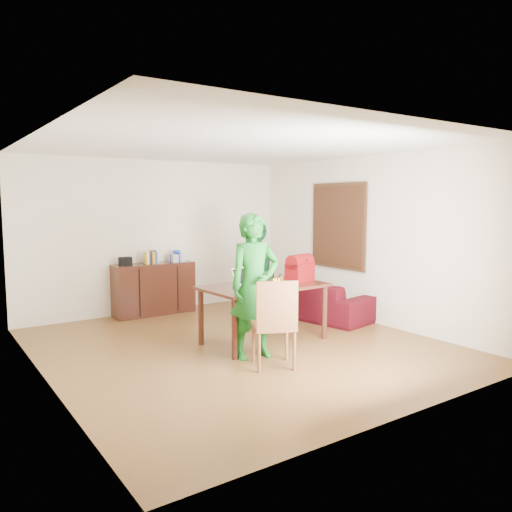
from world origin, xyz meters
TOP-DOWN VIEW (x-y plane):
  - room at (0.01, 0.13)m, footprint 5.20×5.70m
  - table at (0.39, -0.00)m, footprint 1.78×1.05m
  - chair at (-0.14, -0.95)m, footprint 0.63×0.62m
  - person_near at (-0.12, -0.50)m, footprint 0.73×0.54m
  - person_far at (0.74, 0.79)m, footprint 1.03×0.93m
  - laptop at (0.16, -0.03)m, footprint 0.42×0.34m
  - bananas at (0.33, -0.37)m, footprint 0.15×0.10m
  - bottle at (0.42, -0.34)m, footprint 0.07×0.07m
  - red_bag at (1.00, -0.04)m, footprint 0.47×0.34m
  - sofa at (1.95, 0.82)m, footprint 1.26×2.29m

SIDE VIEW (x-z plane):
  - chair at x=-0.14m, z-range -0.22..0.85m
  - sofa at x=1.95m, z-range 0.00..0.63m
  - table at x=0.39m, z-range 0.30..1.11m
  - bananas at x=0.33m, z-range 0.81..0.87m
  - laptop at x=0.16m, z-range 0.73..0.99m
  - person_far at x=0.74m, z-range 0.00..1.72m
  - bottle at x=0.42m, z-range 0.81..1.00m
  - person_near at x=-0.12m, z-range 0.00..1.83m
  - red_bag at x=1.00m, z-range 0.81..1.12m
  - room at x=0.01m, z-range -0.14..2.76m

